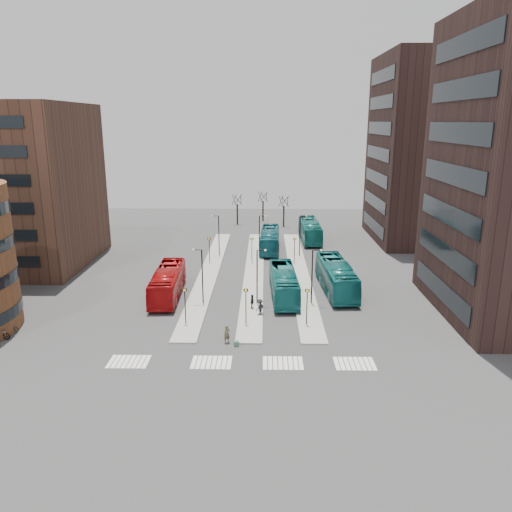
{
  "coord_description": "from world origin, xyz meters",
  "views": [
    {
      "loc": [
        3.46,
        -34.03,
        19.6
      ],
      "look_at": [
        2.45,
        19.82,
        5.0
      ],
      "focal_mm": 35.0,
      "sensor_mm": 36.0,
      "label": 1
    }
  ],
  "objects_px": {
    "teal_bus_c": "(336,276)",
    "commuter_c": "(260,307)",
    "bicycle_far": "(8,329)",
    "suitcase": "(236,344)",
    "traveller": "(227,334)",
    "red_bus": "(168,283)",
    "teal_bus_b": "(270,240)",
    "commuter_a": "(162,291)",
    "teal_bus_d": "(310,230)",
    "commuter_b": "(252,302)",
    "teal_bus_a": "(284,283)",
    "bicycle_mid": "(0,334)"
  },
  "relations": [
    {
      "from": "suitcase",
      "to": "bicycle_mid",
      "type": "height_order",
      "value": "bicycle_mid"
    },
    {
      "from": "teal_bus_c",
      "to": "commuter_c",
      "type": "relative_size",
      "value": 7.38
    },
    {
      "from": "teal_bus_c",
      "to": "suitcase",
      "type": "bearing_deg",
      "value": -128.78
    },
    {
      "from": "teal_bus_d",
      "to": "commuter_b",
      "type": "bearing_deg",
      "value": -106.43
    },
    {
      "from": "teal_bus_b",
      "to": "commuter_c",
      "type": "height_order",
      "value": "teal_bus_b"
    },
    {
      "from": "commuter_a",
      "to": "teal_bus_b",
      "type": "bearing_deg",
      "value": -121.88
    },
    {
      "from": "red_bus",
      "to": "teal_bus_d",
      "type": "relative_size",
      "value": 0.96
    },
    {
      "from": "teal_bus_a",
      "to": "bicycle_mid",
      "type": "bearing_deg",
      "value": -157.67
    },
    {
      "from": "teal_bus_c",
      "to": "commuter_b",
      "type": "xyz_separation_m",
      "value": [
        -9.8,
        -6.27,
        -0.96
      ]
    },
    {
      "from": "teal_bus_c",
      "to": "teal_bus_d",
      "type": "bearing_deg",
      "value": 88.59
    },
    {
      "from": "teal_bus_b",
      "to": "commuter_b",
      "type": "relative_size",
      "value": 7.12
    },
    {
      "from": "suitcase",
      "to": "red_bus",
      "type": "bearing_deg",
      "value": 103.29
    },
    {
      "from": "bicycle_far",
      "to": "traveller",
      "type": "bearing_deg",
      "value": -110.4
    },
    {
      "from": "teal_bus_b",
      "to": "traveller",
      "type": "relative_size",
      "value": 6.86
    },
    {
      "from": "teal_bus_a",
      "to": "commuter_c",
      "type": "xyz_separation_m",
      "value": [
        -2.66,
        -5.59,
        -0.77
      ]
    },
    {
      "from": "commuter_c",
      "to": "teal_bus_b",
      "type": "bearing_deg",
      "value": -146.06
    },
    {
      "from": "teal_bus_d",
      "to": "commuter_c",
      "type": "distance_m",
      "value": 34.91
    },
    {
      "from": "bicycle_far",
      "to": "teal_bus_b",
      "type": "bearing_deg",
      "value": -53.6
    },
    {
      "from": "commuter_a",
      "to": "bicycle_far",
      "type": "height_order",
      "value": "commuter_a"
    },
    {
      "from": "bicycle_far",
      "to": "teal_bus_c",
      "type": "bearing_deg",
      "value": -84.15
    },
    {
      "from": "teal_bus_b",
      "to": "commuter_c",
      "type": "relative_size",
      "value": 6.81
    },
    {
      "from": "red_bus",
      "to": "teal_bus_a",
      "type": "relative_size",
      "value": 1.02
    },
    {
      "from": "suitcase",
      "to": "commuter_b",
      "type": "distance_m",
      "value": 9.25
    },
    {
      "from": "suitcase",
      "to": "commuter_a",
      "type": "relative_size",
      "value": 0.3
    },
    {
      "from": "teal_bus_c",
      "to": "commuter_c",
      "type": "bearing_deg",
      "value": -141.88
    },
    {
      "from": "teal_bus_a",
      "to": "commuter_a",
      "type": "height_order",
      "value": "teal_bus_a"
    },
    {
      "from": "red_bus",
      "to": "commuter_c",
      "type": "height_order",
      "value": "red_bus"
    },
    {
      "from": "teal_bus_a",
      "to": "teal_bus_b",
      "type": "distance_m",
      "value": 21.74
    },
    {
      "from": "commuter_a",
      "to": "bicycle_far",
      "type": "relative_size",
      "value": 0.93
    },
    {
      "from": "teal_bus_c",
      "to": "commuter_b",
      "type": "height_order",
      "value": "teal_bus_c"
    },
    {
      "from": "teal_bus_c",
      "to": "traveller",
      "type": "relative_size",
      "value": 7.44
    },
    {
      "from": "bicycle_mid",
      "to": "bicycle_far",
      "type": "relative_size",
      "value": 0.99
    },
    {
      "from": "traveller",
      "to": "commuter_c",
      "type": "bearing_deg",
      "value": 39.37
    },
    {
      "from": "teal_bus_a",
      "to": "teal_bus_c",
      "type": "bearing_deg",
      "value": 17.93
    },
    {
      "from": "traveller",
      "to": "commuter_b",
      "type": "xyz_separation_m",
      "value": [
        2.07,
        8.46,
        -0.03
      ]
    },
    {
      "from": "suitcase",
      "to": "bicycle_far",
      "type": "xyz_separation_m",
      "value": [
        -21.91,
        2.39,
        0.22
      ]
    },
    {
      "from": "teal_bus_d",
      "to": "bicycle_mid",
      "type": "distance_m",
      "value": 51.67
    },
    {
      "from": "red_bus",
      "to": "teal_bus_b",
      "type": "xyz_separation_m",
      "value": [
        11.91,
        21.7,
        -0.01
      ]
    },
    {
      "from": "teal_bus_c",
      "to": "bicycle_far",
      "type": "xyz_separation_m",
      "value": [
        -32.9,
        -13.03,
        -1.32
      ]
    },
    {
      "from": "suitcase",
      "to": "commuter_b",
      "type": "height_order",
      "value": "commuter_b"
    },
    {
      "from": "traveller",
      "to": "suitcase",
      "type": "bearing_deg",
      "value": -65.34
    },
    {
      "from": "traveller",
      "to": "commuter_a",
      "type": "distance_m",
      "value": 14.5
    },
    {
      "from": "teal_bus_d",
      "to": "bicycle_mid",
      "type": "xyz_separation_m",
      "value": [
        -32.04,
        -40.52,
        -1.2
      ]
    },
    {
      "from": "traveller",
      "to": "commuter_c",
      "type": "relative_size",
      "value": 0.99
    },
    {
      "from": "teal_bus_a",
      "to": "commuter_a",
      "type": "relative_size",
      "value": 7.04
    },
    {
      "from": "teal_bus_a",
      "to": "teal_bus_b",
      "type": "xyz_separation_m",
      "value": [
        -1.43,
        21.69,
        0.01
      ]
    },
    {
      "from": "commuter_b",
      "to": "teal_bus_c",
      "type": "bearing_deg",
      "value": -55.58
    },
    {
      "from": "teal_bus_c",
      "to": "bicycle_far",
      "type": "distance_m",
      "value": 35.42
    },
    {
      "from": "teal_bus_a",
      "to": "bicycle_far",
      "type": "height_order",
      "value": "teal_bus_a"
    },
    {
      "from": "commuter_c",
      "to": "bicycle_far",
      "type": "bearing_deg",
      "value": -41.39
    }
  ]
}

